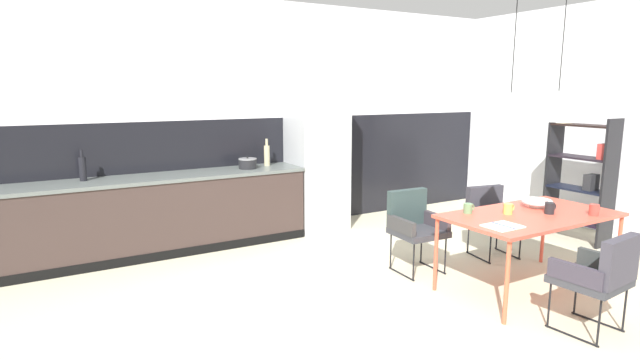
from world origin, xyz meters
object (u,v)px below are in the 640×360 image
Objects in this scene: bottle_spice_small at (267,155)px; mug_white_ceramic at (550,208)px; armchair_near_window at (601,271)px; pendant_lamp_over_table_far at (558,106)px; dining_table at (531,218)px; open_shelf_unit at (580,175)px; refrigerator_column at (317,157)px; armchair_head_of_table at (414,221)px; open_book at (503,226)px; mug_wide_latte at (468,208)px; mug_glass_clear at (594,210)px; mug_short_terracotta at (508,209)px; pendant_lamp_over_table_near at (510,107)px; armchair_by_stool at (491,213)px; fruit_bowl at (537,202)px; cooking_pot at (248,163)px; bottle_vinegar_dark at (83,168)px.

mug_white_ceramic is at bearing -63.91° from bottle_spice_small.
armchair_near_window is 0.59× the size of pendant_lamp_over_table_far.
open_shelf_unit is (1.87, 0.73, 0.14)m from dining_table.
refrigerator_column is 2.91m from dining_table.
open_book is at bearing 92.47° from armchair_head_of_table.
refrigerator_column is 3.03m from pendant_lamp_over_table_far.
refrigerator_column is at bearing -8.62° from bottle_spice_small.
armchair_head_of_table reaches higher than open_book.
mug_glass_clear is (0.93, -0.63, 0.00)m from mug_wide_latte.
open_shelf_unit is at bearing 16.99° from mug_short_terracotta.
dining_table is 0.62m from open_book.
pendant_lamp_over_table_far is at bearing -0.23° from pendant_lamp_over_table_near.
open_book is at bearing -76.60° from bottle_spice_small.
armchair_by_stool is 1.05m from mug_white_ceramic.
bottle_spice_small reaches higher than open_book.
open_shelf_unit is (2.16, 1.59, 0.32)m from armchair_near_window.
armchair_head_of_table is (0.06, -1.89, -0.45)m from refrigerator_column.
pendant_lamp_over_table_far is (0.06, -0.10, 0.92)m from fruit_bowl.
cooking_pot is 0.65× the size of bottle_spice_small.
fruit_bowl is at bearing -69.71° from open_shelf_unit.
refrigerator_column is at bearing -49.99° from armchair_by_stool.
armchair_near_window is at bearing -49.97° from bottle_vinegar_dark.
dining_table is 2.01m from open_shelf_unit.
armchair_near_window is 0.78m from open_book.
refrigerator_column is 2.54m from mug_wide_latte.
mug_wide_latte reaches higher than fruit_bowl.
cooking_pot is (-1.34, 3.68, 0.45)m from armchair_near_window.
armchair_near_window is at bearing -80.34° from mug_wide_latte.
mug_wide_latte is 0.36× the size of bottle_spice_small.
mug_glass_clear is at bearing -34.07° from mug_short_terracotta.
open_book is 4.23m from bottle_vinegar_dark.
refrigerator_column is 1.22× the size of open_shelf_unit.
mug_short_terracotta is at bearing -33.18° from mug_wide_latte.
pendant_lamp_over_table_far reaches higher than fruit_bowl.
bottle_vinegar_dark is (-2.82, 0.09, 0.05)m from refrigerator_column.
open_book is (-1.07, -1.05, 0.24)m from armchair_by_stool.
mug_wide_latte is 0.09× the size of pendant_lamp_over_table_near.
mug_short_terracotta is 0.09× the size of pendant_lamp_over_table_near.
open_book is 0.88× the size of bottle_vinegar_dark.
pendant_lamp_over_table_near reaches higher than armchair_head_of_table.
open_shelf_unit is (3.50, -2.09, -0.13)m from cooking_pot.
bottle_vinegar_dark is at bearing 137.59° from pendant_lamp_over_table_near.
armchair_head_of_table is 1.82m from armchair_near_window.
mug_short_terracotta is 0.57× the size of cooking_pot.
cooking_pot is at bearing 109.25° from open_book.
pendant_lamp_over_table_near reaches higher than fruit_bowl.
armchair_by_stool is (1.13, -1.95, -0.48)m from refrigerator_column.
bottle_vinegar_dark reaches higher than mug_wide_latte.
bottle_vinegar_dark is at bearing -31.85° from armchair_head_of_table.
open_book is at bearing -69.74° from open_shelf_unit.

